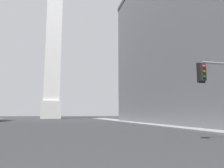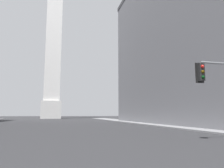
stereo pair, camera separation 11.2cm
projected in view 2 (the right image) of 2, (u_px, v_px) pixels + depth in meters
name	position (u px, v px, depth m)	size (l,w,h in m)	color
sidewalk_right	(155.00, 124.00, 35.19)	(5.00, 101.26, 0.15)	gray
building_right	(214.00, 36.00, 37.65)	(21.68, 46.17, 30.17)	slate
obelisk	(55.00, 24.00, 88.07)	(7.37, 7.37, 79.10)	silver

